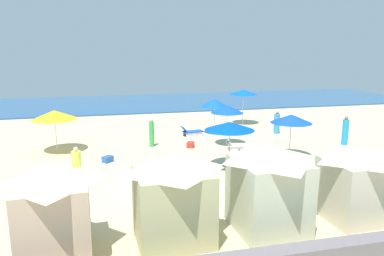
{
  "coord_description": "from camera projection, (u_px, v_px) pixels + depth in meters",
  "views": [
    {
      "loc": [
        -2.57,
        -14.03,
        5.57
      ],
      "look_at": [
        2.28,
        6.37,
        1.0
      ],
      "focal_mm": 34.42,
      "sensor_mm": 36.0,
      "label": 1
    }
  ],
  "objects": [
    {
      "name": "umbrella_3",
      "position": [
        230.0,
        126.0,
        16.99
      ],
      "size": [
        2.33,
        2.33,
        2.24
      ],
      "color": "silver",
      "rests_on": "ground_plane"
    },
    {
      "name": "cooler_box_2",
      "position": [
        191.0,
        145.0,
        21.03
      ],
      "size": [
        0.56,
        0.63,
        0.3
      ],
      "primitive_type": "cube",
      "rotation": [
        0.0,
        0.0,
        1.19
      ],
      "color": "red",
      "rests_on": "ground_plane"
    },
    {
      "name": "beachgoer_0",
      "position": [
        277.0,
        123.0,
        24.35
      ],
      "size": [
        0.45,
        0.45,
        1.57
      ],
      "rotation": [
        0.0,
        0.0,
        4.86
      ],
      "color": "#3A8FC4",
      "rests_on": "ground_plane"
    },
    {
      "name": "ocean",
      "position": [
        131.0,
        103.0,
        37.49
      ],
      "size": [
        60.0,
        12.85,
        0.12
      ],
      "primitive_type": "cube",
      "color": "#275485",
      "rests_on": "ground_plane"
    },
    {
      "name": "umbrella_5",
      "position": [
        227.0,
        109.0,
        21.04
      ],
      "size": [
        1.89,
        1.89,
        2.37
      ],
      "color": "silver",
      "rests_on": "ground_plane"
    },
    {
      "name": "lounge_chair_5_0",
      "position": [
        237.0,
        145.0,
        20.43
      ],
      "size": [
        1.36,
        0.84,
        0.74
      ],
      "rotation": [
        0.0,
        0.0,
        1.41
      ],
      "color": "silver",
      "rests_on": "ground_plane"
    },
    {
      "name": "beachgoer_2",
      "position": [
        77.0,
        165.0,
        15.71
      ],
      "size": [
        0.55,
        0.55,
        1.48
      ],
      "rotation": [
        0.0,
        0.0,
        0.93
      ],
      "color": "#F8F559",
      "rests_on": "ground_plane"
    },
    {
      "name": "lounge_chair_3_1",
      "position": [
        205.0,
        167.0,
        16.86
      ],
      "size": [
        1.45,
        0.94,
        0.73
      ],
      "rotation": [
        0.0,
        0.0,
        1.85
      ],
      "color": "silver",
      "rests_on": "ground_plane"
    },
    {
      "name": "lounge_chair_2_0",
      "position": [
        191.0,
        132.0,
        23.75
      ],
      "size": [
        1.52,
        0.83,
        0.69
      ],
      "rotation": [
        0.0,
        0.0,
        1.75
      ],
      "color": "silver",
      "rests_on": "ground_plane"
    },
    {
      "name": "umbrella_0",
      "position": [
        54.0,
        115.0,
        19.74
      ],
      "size": [
        2.41,
        2.41,
        2.3
      ],
      "color": "silver",
      "rests_on": "ground_plane"
    },
    {
      "name": "umbrella_1",
      "position": [
        291.0,
        119.0,
        18.65
      ],
      "size": [
        2.1,
        2.1,
        2.28
      ],
      "color": "silver",
      "rests_on": "ground_plane"
    },
    {
      "name": "beachgoer_3",
      "position": [
        152.0,
        133.0,
        21.08
      ],
      "size": [
        0.36,
        0.36,
        1.67
      ],
      "rotation": [
        0.0,
        0.0,
        3.44
      ],
      "color": "green",
      "rests_on": "ground_plane"
    },
    {
      "name": "beach_ball_0",
      "position": [
        43.0,
        175.0,
        15.94
      ],
      "size": [
        0.32,
        0.32,
        0.32
      ],
      "primitive_type": "sphere",
      "color": "#E44536",
      "rests_on": "ground_plane"
    },
    {
      "name": "ground_plane",
      "position": [
        174.0,
        186.0,
        15.1
      ],
      "size": [
        60.0,
        60.0,
        0.0
      ],
      "primitive_type": "plane",
      "color": "beige"
    },
    {
      "name": "beachgoer_1",
      "position": [
        345.0,
        132.0,
        21.45
      ],
      "size": [
        0.49,
        0.49,
        1.71
      ],
      "rotation": [
        0.0,
        0.0,
        2.12
      ],
      "color": "#2398D7",
      "rests_on": "ground_plane"
    },
    {
      "name": "umbrella_4",
      "position": [
        243.0,
        92.0,
        26.92
      ],
      "size": [
        2.04,
        2.04,
        2.59
      ],
      "color": "silver",
      "rests_on": "ground_plane"
    },
    {
      "name": "cabana_3",
      "position": [
        358.0,
        183.0,
        12.04
      ],
      "size": [
        2.42,
        2.14,
        2.42
      ],
      "rotation": [
        0.0,
        0.0,
        0.05
      ],
      "color": "beige",
      "rests_on": "ground_plane"
    },
    {
      "name": "cabana_0",
      "position": [
        54.0,
        208.0,
        9.83
      ],
      "size": [
        2.13,
        2.34,
        2.67
      ],
      "rotation": [
        0.0,
        0.0,
        0.05
      ],
      "color": "#D1AF92",
      "rests_on": "ground_plane"
    },
    {
      "name": "lounge_chair_3_0",
      "position": [
        253.0,
        158.0,
        18.0
      ],
      "size": [
        1.58,
        0.74,
        0.74
      ],
      "rotation": [
        0.0,
        0.0,
        1.45
      ],
      "color": "silver",
      "rests_on": "ground_plane"
    },
    {
      "name": "cabana_1",
      "position": [
        173.0,
        197.0,
        10.56
      ],
      "size": [
        2.45,
        2.15,
        2.68
      ],
      "rotation": [
        0.0,
        0.0,
        0.05
      ],
      "color": "#BCB886",
      "rests_on": "ground_plane"
    },
    {
      "name": "lounge_chair_1_1",
      "position": [
        279.0,
        160.0,
        17.79
      ],
      "size": [
        1.4,
        1.05,
        0.69
      ],
      "rotation": [
        0.0,
        0.0,
        1.99
      ],
      "color": "silver",
      "rests_on": "ground_plane"
    },
    {
      "name": "cooler_box_1",
      "position": [
        108.0,
        159.0,
        18.29
      ],
      "size": [
        0.6,
        0.59,
        0.31
      ],
      "primitive_type": "cube",
      "rotation": [
        0.0,
        0.0,
        0.72
      ],
      "color": "blue",
      "rests_on": "ground_plane"
    },
    {
      "name": "cabana_2",
      "position": [
        268.0,
        187.0,
        11.28
      ],
      "size": [
        2.33,
        2.49,
        2.71
      ],
      "rotation": [
        0.0,
        0.0,
        0.05
      ],
      "color": "beige",
      "rests_on": "ground_plane"
    },
    {
      "name": "umbrella_2",
      "position": [
        214.0,
        103.0,
        23.89
      ],
      "size": [
        1.87,
        1.87,
        2.34
      ],
      "color": "silver",
      "rests_on": "ground_plane"
    },
    {
      "name": "lounge_chair_1_0",
      "position": [
        275.0,
        159.0,
        18.0
      ],
      "size": [
        1.4,
        0.96,
        0.61
      ],
      "rotation": [
        0.0,
        0.0,
        1.9
      ],
      "color": "silver",
      "rests_on": "ground_plane"
    }
  ]
}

